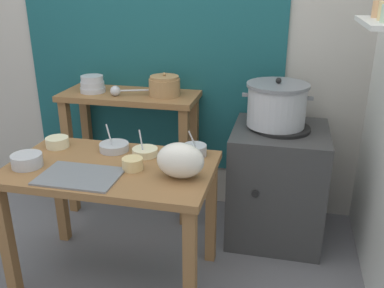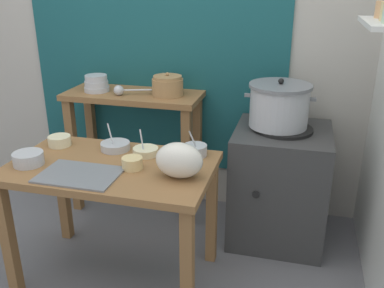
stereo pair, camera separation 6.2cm
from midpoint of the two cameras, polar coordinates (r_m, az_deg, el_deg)
name	(u,v)px [view 1 (the left image)]	position (r m, az deg, el deg)	size (l,w,h in m)	color
ground_plane	(127,280)	(2.64, -9.38, -17.64)	(9.00, 9.00, 0.00)	slate
wall_back	(185,31)	(3.09, -1.61, 14.98)	(4.40, 0.12, 2.60)	#B2ADA3
prep_table	(112,184)	(2.36, -11.43, -5.25)	(1.10, 0.66, 0.72)	olive
back_shelf_table	(131,123)	(3.08, -8.79, 2.78)	(0.96, 0.40, 0.90)	olive
stove_block	(277,183)	(2.87, 10.72, -5.17)	(0.60, 0.61, 0.78)	#383838
steamer_pot	(277,104)	(2.70, 10.67, 5.25)	(0.43, 0.39, 0.31)	#B7BABF
clay_pot	(164,86)	(2.91, -4.34, 7.79)	(0.21, 0.21, 0.16)	#A37A4C
bowl_stack_enamel	(92,84)	(3.09, -13.82, 7.80)	(0.18, 0.18, 0.12)	#B7BABF
ladle	(117,91)	(2.95, -10.69, 7.04)	(0.25, 0.11, 0.07)	#B7BABF
serving_tray	(80,176)	(2.22, -15.65, -4.19)	(0.40, 0.28, 0.01)	slate
plastic_bag	(180,160)	(2.10, -2.43, -2.22)	(0.24, 0.16, 0.18)	silver
prep_bowl_0	(195,150)	(2.38, -0.40, -0.77)	(0.14, 0.14, 0.15)	#B7BABF
prep_bowl_1	(114,146)	(2.49, -11.14, -0.34)	(0.17, 0.17, 0.16)	#B7BABF
prep_bowl_2	(57,142)	(2.63, -18.32, 0.28)	(0.13, 0.13, 0.06)	beige
prep_bowl_3	(27,160)	(2.41, -22.02, -2.02)	(0.16, 0.16, 0.07)	#B7BABF
prep_bowl_4	(133,163)	(2.23, -8.80, -2.60)	(0.11, 0.11, 0.06)	#E5C684
prep_bowl_5	(145,151)	(2.40, -7.08, -1.00)	(0.14, 0.14, 0.15)	beige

